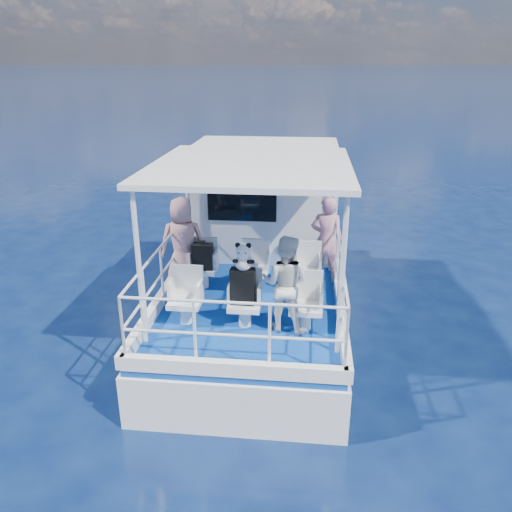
{
  "coord_description": "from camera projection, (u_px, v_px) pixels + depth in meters",
  "views": [
    {
      "loc": [
        0.86,
        -7.68,
        4.6
      ],
      "look_at": [
        0.09,
        -0.4,
        1.75
      ],
      "focal_mm": 35.0,
      "sensor_mm": 36.0,
      "label": 1
    }
  ],
  "objects": [
    {
      "name": "ground",
      "position": [
        253.0,
        339.0,
        8.87
      ],
      "size": [
        2000.0,
        2000.0,
        0.0
      ],
      "primitive_type": "plane",
      "color": "#08153B",
      "rests_on": "ground"
    },
    {
      "name": "hull",
      "position": [
        259.0,
        313.0,
        9.79
      ],
      "size": [
        3.0,
        7.0,
        1.6
      ],
      "primitive_type": "cube",
      "color": "white",
      "rests_on": "ground"
    },
    {
      "name": "deck",
      "position": [
        259.0,
        274.0,
        9.49
      ],
      "size": [
        2.9,
        6.9,
        0.1
      ],
      "primitive_type": "cube",
      "color": "navy",
      "rests_on": "hull"
    },
    {
      "name": "cabin",
      "position": [
        265.0,
        198.0,
        10.27
      ],
      "size": [
        2.85,
        2.0,
        2.2
      ],
      "primitive_type": "cube",
      "color": "white",
      "rests_on": "deck"
    },
    {
      "name": "canopy",
      "position": [
        251.0,
        166.0,
        7.54
      ],
      "size": [
        3.0,
        3.2,
        0.08
      ],
      "primitive_type": "cube",
      "color": "white",
      "rests_on": "cabin"
    },
    {
      "name": "canopy_posts",
      "position": [
        251.0,
        238.0,
        7.91
      ],
      "size": [
        2.77,
        2.97,
        2.2
      ],
      "color": "white",
      "rests_on": "deck"
    },
    {
      "name": "railings",
      "position": [
        249.0,
        281.0,
        7.83
      ],
      "size": [
        2.84,
        3.59,
        1.0
      ],
      "primitive_type": null,
      "color": "white",
      "rests_on": "deck"
    },
    {
      "name": "seat_port_fwd",
      "position": [
        203.0,
        277.0,
        8.75
      ],
      "size": [
        0.48,
        0.46,
        0.38
      ],
      "primitive_type": "cube",
      "color": "white",
      "rests_on": "deck"
    },
    {
      "name": "seat_center_fwd",
      "position": [
        254.0,
        279.0,
        8.66
      ],
      "size": [
        0.48,
        0.46,
        0.38
      ],
      "primitive_type": "cube",
      "color": "white",
      "rests_on": "deck"
    },
    {
      "name": "seat_stbd_fwd",
      "position": [
        306.0,
        281.0,
        8.57
      ],
      "size": [
        0.48,
        0.46,
        0.38
      ],
      "primitive_type": "cube",
      "color": "white",
      "rests_on": "deck"
    },
    {
      "name": "seat_port_aft",
      "position": [
        186.0,
        311.0,
        7.54
      ],
      "size": [
        0.48,
        0.46,
        0.38
      ],
      "primitive_type": "cube",
      "color": "white",
      "rests_on": "deck"
    },
    {
      "name": "seat_center_aft",
      "position": [
        245.0,
        314.0,
        7.45
      ],
      "size": [
        0.48,
        0.46,
        0.38
      ],
      "primitive_type": "cube",
      "color": "white",
      "rests_on": "deck"
    },
    {
      "name": "seat_stbd_aft",
      "position": [
        305.0,
        317.0,
        7.36
      ],
      "size": [
        0.48,
        0.46,
        0.38
      ],
      "primitive_type": "cube",
      "color": "white",
      "rests_on": "deck"
    },
    {
      "name": "passenger_port_fwd",
      "position": [
        183.0,
        242.0,
        8.62
      ],
      "size": [
        0.67,
        0.54,
        1.59
      ],
      "primitive_type": "imported",
      "rotation": [
        0.0,
        0.0,
        3.35
      ],
      "color": "#DC968E",
      "rests_on": "deck"
    },
    {
      "name": "passenger_stbd_fwd",
      "position": [
        326.0,
        240.0,
        8.8
      ],
      "size": [
        0.59,
        0.4,
        1.56
      ],
      "primitive_type": "imported",
      "rotation": [
        0.0,
        0.0,
        3.09
      ],
      "color": "pink",
      "rests_on": "deck"
    },
    {
      "name": "passenger_stbd_aft",
      "position": [
        285.0,
        284.0,
        7.18
      ],
      "size": [
        0.81,
        0.69,
        1.46
      ],
      "primitive_type": "imported",
      "rotation": [
        0.0,
        0.0,
        2.93
      ],
      "color": "white",
      "rests_on": "deck"
    },
    {
      "name": "backpack_port",
      "position": [
        203.0,
        256.0,
        8.52
      ],
      "size": [
        0.34,
        0.19,
        0.45
      ],
      "primitive_type": "cube",
      "color": "black",
      "rests_on": "seat_port_fwd"
    },
    {
      "name": "backpack_center",
      "position": [
        243.0,
        286.0,
        7.28
      ],
      "size": [
        0.36,
        0.2,
        0.54
      ],
      "primitive_type": "cube",
      "color": "black",
      "rests_on": "seat_center_aft"
    },
    {
      "name": "compact_camera",
      "position": [
        202.0,
        242.0,
        8.44
      ],
      "size": [
        0.09,
        0.06,
        0.06
      ],
      "primitive_type": "cube",
      "color": "black",
      "rests_on": "backpack_port"
    },
    {
      "name": "panda",
      "position": [
        243.0,
        257.0,
        7.09
      ],
      "size": [
        0.26,
        0.22,
        0.41
      ],
      "primitive_type": null,
      "color": "silver",
      "rests_on": "backpack_center"
    }
  ]
}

